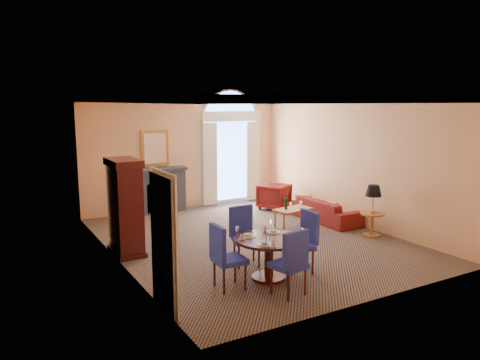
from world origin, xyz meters
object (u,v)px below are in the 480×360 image
armoire (125,209)px  armchair (274,196)px  sofa (326,210)px  side_table (373,204)px  dining_table (269,249)px  coffee_table (293,210)px

armoire → armchair: 5.24m
sofa → armoire: bearing=90.1°
sofa → side_table: size_ratio=1.72×
dining_table → side_table: side_table is taller
armoire → dining_table: (1.77, -2.65, -0.39)m
sofa → coffee_table: coffee_table is taller
sofa → armchair: (-0.40, 1.86, 0.07)m
sofa → side_table: (0.05, -1.57, 0.47)m
dining_table → armchair: (3.10, 4.48, -0.19)m
armchair → coffee_table: (-0.73, -1.92, 0.08)m
armoire → armchair: (4.87, 1.83, -0.58)m
dining_table → sofa: size_ratio=0.59×
coffee_table → side_table: bearing=-60.7°
armoire → sofa: size_ratio=0.97×
armoire → armchair: armoire is taller
armchair → armoire: bearing=-8.5°
armchair → sofa: bearing=73.0°
armchair → side_table: side_table is taller
coffee_table → dining_table: bearing=-141.4°
dining_table → side_table: size_ratio=1.01×
dining_table → side_table: (3.55, 1.05, 0.21)m
side_table → dining_table: bearing=-163.5°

